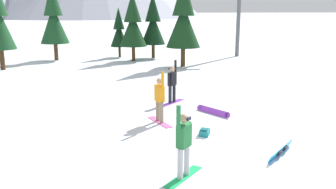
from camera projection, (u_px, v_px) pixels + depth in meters
The scene contains 12 objects.
ground_plane at pixel (239, 159), 10.27m from camera, with size 800.00×800.00×0.00m, color silver.
snowboarder_foreground at pixel (184, 143), 8.96m from camera, with size 1.17×1.33×2.00m.
snowboarder_midground at pixel (160, 98), 13.41m from camera, with size 0.89×1.55×2.02m.
snowboarder_background at pixel (172, 83), 16.24m from camera, with size 1.25×1.36×1.98m.
loose_snowboard_far_spare at pixel (281, 151), 10.55m from camera, with size 1.35×1.45×0.27m.
loose_snowboard_near_right at pixel (213, 111), 14.68m from camera, with size 1.18×1.55×0.24m.
backpack_teal at pixel (204, 132), 12.20m from camera, with size 0.46×0.55×0.27m.
pine_tree_broad at pixel (54, 18), 29.34m from camera, with size 2.37×2.37×6.54m.
pine_tree_slender at pixel (183, 18), 25.99m from camera, with size 2.55×2.55×6.65m.
pine_tree_twin at pixel (133, 24), 29.00m from camera, with size 2.28×2.28×5.65m.
pine_tree_short at pixel (119, 30), 31.46m from camera, with size 1.58×1.58×4.40m.
pine_tree_tall at pixel (153, 23), 30.73m from camera, with size 2.12×2.12×5.61m.
Camera 1 is at (-2.92, -9.31, 4.27)m, focal length 37.71 mm.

